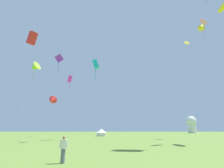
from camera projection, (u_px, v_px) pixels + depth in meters
kite_red_delta at (52, 100)px, 32.46m from camera, size 2.45×2.89×8.64m
kite_magenta_box at (70, 79)px, 58.41m from camera, size 1.89×1.95×20.54m
kite_yellow_parafoil at (224, 6)px, 35.31m from camera, size 1.78×4.15×28.05m
kite_red_box at (32, 38)px, 30.52m from camera, size 2.45×3.41×19.61m
kite_purple_diamond at (59, 59)px, 50.96m from camera, size 2.43×2.52×24.68m
kite_yellow_delta at (201, 28)px, 51.75m from camera, size 2.88×3.27×34.06m
kite_yellow_diamond at (187, 44)px, 63.14m from camera, size 2.72×2.41×35.19m
kite_lime_delta at (34, 67)px, 35.84m from camera, size 3.29×2.59×16.31m
kite_pink_parafoil at (203, 22)px, 33.54m from camera, size 3.21×2.62×23.61m
kite_cyan_box at (96, 64)px, 43.36m from camera, size 2.80×1.30×19.85m
person_spectator at (63, 150)px, 11.19m from camera, size 0.57×0.28×1.73m
festival_tent_left at (101, 132)px, 58.58m from camera, size 3.76×3.76×2.44m
observatory_dome at (191, 124)px, 108.23m from camera, size 6.40×6.40×10.80m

